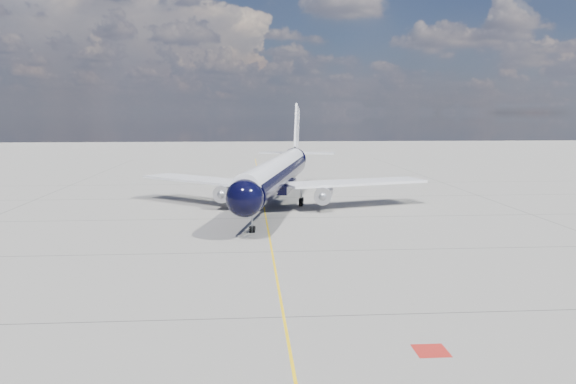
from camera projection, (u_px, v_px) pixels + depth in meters
name	position (u px, v px, depth m)	size (l,w,h in m)	color
ground	(265.00, 210.00, 66.07)	(320.00, 320.00, 0.00)	gray
taxiway_centerline	(266.00, 218.00, 61.13)	(0.16, 160.00, 0.01)	yellow
red_marking	(431.00, 351.00, 27.05)	(1.60, 1.60, 0.01)	maroon
main_airliner	(278.00, 173.00, 69.17)	(35.90, 44.27, 12.89)	black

